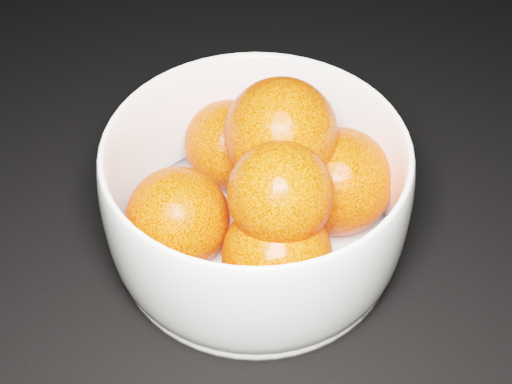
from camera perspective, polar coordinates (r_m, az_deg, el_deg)
The scene contains 2 objects.
bowl at distance 0.48m, azimuth 0.00°, elevation -0.41°, with size 0.20×0.20×0.10m.
orange_pile at distance 0.47m, azimuth 1.06°, elevation 0.53°, with size 0.16×0.16×0.12m.
Camera 1 is at (-0.05, -0.51, 0.40)m, focal length 50.00 mm.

